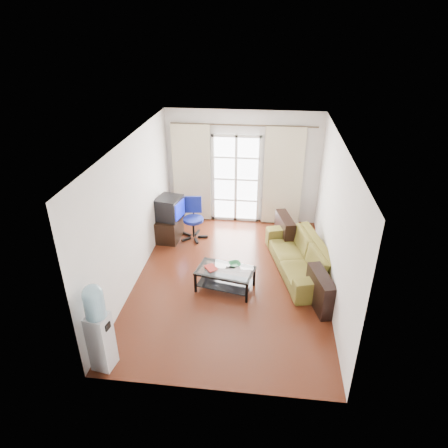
# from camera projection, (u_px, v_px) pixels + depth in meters

# --- Properties ---
(floor) EXTENTS (5.20, 5.20, 0.00)m
(floor) POSITION_uv_depth(u_px,v_px,m) (231.00, 279.00, 7.72)
(floor) COLOR #562514
(floor) RESTS_ON ground
(ceiling) EXTENTS (5.20, 5.20, 0.00)m
(ceiling) POSITION_uv_depth(u_px,v_px,m) (232.00, 142.00, 6.48)
(ceiling) COLOR white
(ceiling) RESTS_ON wall_back
(wall_back) EXTENTS (3.60, 0.02, 2.70)m
(wall_back) POSITION_uv_depth(u_px,v_px,m) (243.00, 168.00, 9.39)
(wall_back) COLOR white
(wall_back) RESTS_ON floor
(wall_front) EXTENTS (3.60, 0.02, 2.70)m
(wall_front) POSITION_uv_depth(u_px,v_px,m) (210.00, 312.00, 4.81)
(wall_front) COLOR white
(wall_front) RESTS_ON floor
(wall_left) EXTENTS (0.02, 5.20, 2.70)m
(wall_left) POSITION_uv_depth(u_px,v_px,m) (134.00, 212.00, 7.29)
(wall_left) COLOR white
(wall_left) RESTS_ON floor
(wall_right) EXTENTS (0.02, 5.20, 2.70)m
(wall_right) POSITION_uv_depth(u_px,v_px,m) (335.00, 222.00, 6.91)
(wall_right) COLOR white
(wall_right) RESTS_ON floor
(french_door) EXTENTS (1.16, 0.06, 2.15)m
(french_door) POSITION_uv_depth(u_px,v_px,m) (236.00, 179.00, 9.48)
(french_door) COLOR white
(french_door) RESTS_ON wall_back
(curtain_rod) EXTENTS (3.30, 0.04, 0.04)m
(curtain_rod) POSITION_uv_depth(u_px,v_px,m) (243.00, 125.00, 8.83)
(curtain_rod) COLOR #4C3F2D
(curtain_rod) RESTS_ON wall_back
(curtain_left) EXTENTS (0.90, 0.07, 2.35)m
(curtain_left) POSITION_uv_depth(u_px,v_px,m) (192.00, 174.00, 9.48)
(curtain_left) COLOR beige
(curtain_left) RESTS_ON curtain_rod
(curtain_right) EXTENTS (0.90, 0.07, 2.35)m
(curtain_right) POSITION_uv_depth(u_px,v_px,m) (283.00, 177.00, 9.25)
(curtain_right) COLOR beige
(curtain_right) RESTS_ON curtain_rod
(radiator) EXTENTS (0.64, 0.12, 0.64)m
(radiator) POSITION_uv_depth(u_px,v_px,m) (274.00, 210.00, 9.69)
(radiator) COLOR #98979A
(radiator) RESTS_ON floor
(sofa) EXTENTS (2.65, 1.97, 0.65)m
(sofa) POSITION_uv_depth(u_px,v_px,m) (300.00, 256.00, 7.85)
(sofa) COLOR brown
(sofa) RESTS_ON floor
(coffee_table) EXTENTS (1.13, 0.78, 0.42)m
(coffee_table) POSITION_uv_depth(u_px,v_px,m) (225.00, 277.00, 7.33)
(coffee_table) COLOR silver
(coffee_table) RESTS_ON floor
(bowl) EXTENTS (0.37, 0.37, 0.05)m
(bowl) POSITION_uv_depth(u_px,v_px,m) (235.00, 264.00, 7.38)
(bowl) COLOR #2E7F35
(bowl) RESTS_ON coffee_table
(book) EXTENTS (0.42, 0.42, 0.02)m
(book) POSITION_uv_depth(u_px,v_px,m) (207.00, 269.00, 7.26)
(book) COLOR #AB1521
(book) RESTS_ON coffee_table
(remote) EXTENTS (0.18, 0.07, 0.02)m
(remote) POSITION_uv_depth(u_px,v_px,m) (230.00, 267.00, 7.31)
(remote) COLOR black
(remote) RESTS_ON coffee_table
(tv_stand) EXTENTS (0.52, 0.73, 0.51)m
(tv_stand) POSITION_uv_depth(u_px,v_px,m) (170.00, 229.00, 9.01)
(tv_stand) COLOR black
(tv_stand) RESTS_ON floor
(crt_tv) EXTENTS (0.64, 0.65, 0.51)m
(crt_tv) POSITION_uv_depth(u_px,v_px,m) (168.00, 208.00, 8.81)
(crt_tv) COLOR black
(crt_tv) RESTS_ON tv_stand
(task_chair) EXTENTS (0.72, 0.72, 0.94)m
(task_chair) POSITION_uv_depth(u_px,v_px,m) (194.00, 226.00, 9.07)
(task_chair) COLOR black
(task_chair) RESTS_ON floor
(water_cooler) EXTENTS (0.34, 0.33, 1.42)m
(water_cooler) POSITION_uv_depth(u_px,v_px,m) (98.00, 326.00, 5.48)
(water_cooler) COLOR silver
(water_cooler) RESTS_ON floor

